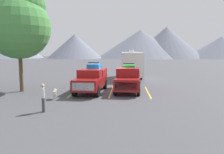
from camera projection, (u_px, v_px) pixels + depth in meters
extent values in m
plane|color=#47474C|center=(112.00, 91.00, 19.93)|extent=(240.00, 240.00, 0.00)
cube|color=maroon|center=(91.00, 82.00, 19.29)|extent=(2.39, 5.65, 0.85)
cube|color=maroon|center=(85.00, 80.00, 17.27)|extent=(2.04, 1.67, 0.08)
cube|color=maroon|center=(90.00, 74.00, 18.71)|extent=(2.00, 1.56, 0.72)
cube|color=slate|center=(88.00, 74.00, 18.14)|extent=(1.79, 0.32, 0.53)
cube|color=maroon|center=(95.00, 72.00, 20.67)|extent=(2.15, 2.67, 0.62)
cube|color=silver|center=(83.00, 87.00, 16.59)|extent=(1.72, 0.17, 0.60)
cylinder|color=black|center=(97.00, 91.00, 17.37)|extent=(0.34, 0.97, 0.95)
cylinder|color=black|center=(75.00, 90.00, 17.61)|extent=(0.34, 0.97, 0.95)
cylinder|color=black|center=(105.00, 84.00, 21.07)|extent=(0.34, 0.97, 0.95)
cylinder|color=black|center=(86.00, 83.00, 21.31)|extent=(0.34, 0.97, 0.95)
cube|color=blue|center=(95.00, 66.00, 20.61)|extent=(1.22, 1.70, 0.45)
cylinder|color=black|center=(98.00, 67.00, 20.00)|extent=(0.21, 0.45, 0.44)
cylinder|color=black|center=(88.00, 67.00, 20.12)|extent=(0.21, 0.45, 0.44)
cylinder|color=black|center=(100.00, 66.00, 21.10)|extent=(0.21, 0.45, 0.44)
cylinder|color=black|center=(91.00, 66.00, 21.22)|extent=(0.21, 0.45, 0.44)
cube|color=black|center=(93.00, 63.00, 20.11)|extent=(1.02, 0.15, 0.08)
cube|color=maroon|center=(128.00, 82.00, 19.65)|extent=(2.39, 5.39, 0.89)
cube|color=maroon|center=(127.00, 79.00, 17.72)|extent=(2.06, 1.60, 0.08)
cube|color=maroon|center=(128.00, 73.00, 19.08)|extent=(2.01, 1.49, 0.84)
cube|color=slate|center=(127.00, 73.00, 18.53)|extent=(1.81, 0.35, 0.62)
cube|color=maroon|center=(129.00, 72.00, 20.97)|extent=(2.16, 2.55, 0.54)
cube|color=silver|center=(126.00, 86.00, 17.08)|extent=(1.74, 0.17, 0.62)
cylinder|color=black|center=(138.00, 91.00, 17.82)|extent=(0.33, 0.84, 0.82)
cylinder|color=black|center=(115.00, 90.00, 18.06)|extent=(0.33, 0.84, 0.82)
cylinder|color=black|center=(139.00, 84.00, 21.35)|extent=(0.33, 0.84, 0.82)
cylinder|color=black|center=(119.00, 84.00, 21.59)|extent=(0.33, 0.84, 0.82)
cube|color=green|center=(129.00, 67.00, 20.91)|extent=(1.22, 1.62, 0.45)
cylinder|color=black|center=(134.00, 68.00, 20.32)|extent=(0.21, 0.45, 0.44)
cylinder|color=black|center=(124.00, 68.00, 20.44)|extent=(0.21, 0.45, 0.44)
cylinder|color=black|center=(134.00, 67.00, 21.37)|extent=(0.21, 0.45, 0.44)
cylinder|color=black|center=(125.00, 67.00, 21.49)|extent=(0.21, 0.45, 0.44)
cube|color=black|center=(129.00, 64.00, 20.43)|extent=(1.03, 0.15, 0.08)
cube|color=gold|center=(76.00, 91.00, 19.84)|extent=(0.12, 5.50, 0.01)
cube|color=gold|center=(111.00, 92.00, 19.64)|extent=(0.12, 5.50, 0.01)
cube|color=gold|center=(148.00, 92.00, 19.43)|extent=(0.12, 5.50, 0.01)
cube|color=white|center=(132.00, 64.00, 28.48)|extent=(2.63, 6.97, 2.89)
cube|color=#4C6B99|center=(122.00, 62.00, 28.53)|extent=(0.06, 6.68, 0.24)
cube|color=silver|center=(132.00, 51.00, 29.32)|extent=(0.60, 0.70, 0.30)
cube|color=#333333|center=(133.00, 80.00, 24.63)|extent=(0.13, 1.20, 0.12)
cylinder|color=black|center=(141.00, 77.00, 27.77)|extent=(0.22, 0.76, 0.76)
cylinder|color=black|center=(123.00, 76.00, 27.91)|extent=(0.22, 0.76, 0.76)
cylinder|color=black|center=(140.00, 75.00, 29.43)|extent=(0.22, 0.76, 0.76)
cylinder|color=black|center=(123.00, 75.00, 29.56)|extent=(0.22, 0.76, 0.76)
cylinder|color=#3F3F42|center=(43.00, 105.00, 13.20)|extent=(0.13, 0.13, 0.86)
cylinder|color=#3F3F42|center=(44.00, 105.00, 13.05)|extent=(0.13, 0.13, 0.86)
cube|color=silver|center=(43.00, 93.00, 13.04)|extent=(0.31, 0.32, 0.61)
sphere|color=tan|center=(43.00, 86.00, 12.98)|extent=(0.23, 0.23, 0.23)
cylinder|color=silver|center=(42.00, 93.00, 13.15)|extent=(0.10, 0.10, 0.55)
cylinder|color=silver|center=(44.00, 94.00, 12.92)|extent=(0.10, 0.10, 0.55)
cube|color=beige|center=(55.00, 93.00, 16.52)|extent=(0.33, 0.60, 0.30)
sphere|color=beige|center=(55.00, 91.00, 16.81)|extent=(0.33, 0.33, 0.33)
cylinder|color=beige|center=(54.00, 93.00, 16.21)|extent=(0.08, 0.16, 0.20)
cylinder|color=beige|center=(54.00, 97.00, 16.74)|extent=(0.06, 0.06, 0.34)
cylinder|color=beige|center=(56.00, 97.00, 16.76)|extent=(0.06, 0.06, 0.34)
cylinder|color=beige|center=(54.00, 98.00, 16.35)|extent=(0.06, 0.06, 0.34)
cylinder|color=beige|center=(55.00, 98.00, 16.38)|extent=(0.06, 0.06, 0.34)
cylinder|color=brown|center=(21.00, 68.00, 19.50)|extent=(0.32, 0.32, 4.27)
sphere|color=#478C42|center=(19.00, 28.00, 19.08)|extent=(5.47, 5.47, 5.47)
sphere|color=#478C42|center=(23.00, 6.00, 19.14)|extent=(3.83, 3.83, 3.83)
cone|color=slate|center=(10.00, 47.00, 105.49)|extent=(30.56, 30.56, 11.01)
cone|color=slate|center=(75.00, 46.00, 102.07)|extent=(25.83, 25.83, 11.17)
cone|color=slate|center=(141.00, 44.00, 107.03)|extent=(42.40, 42.40, 13.64)
cone|color=slate|center=(166.00, 42.00, 106.90)|extent=(35.71, 35.71, 15.01)
cone|color=slate|center=(221.00, 47.00, 102.62)|extent=(33.18, 33.18, 10.14)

